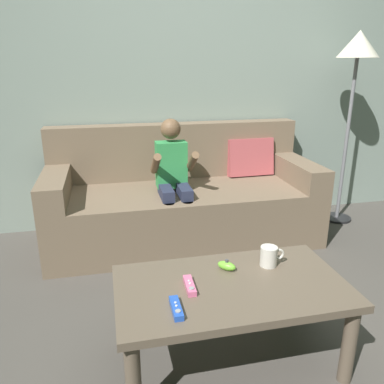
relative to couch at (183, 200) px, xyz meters
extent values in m
plane|color=#4C4742|center=(0.19, -1.41, -0.30)|extent=(10.16, 10.16, 0.00)
cube|color=gray|center=(0.19, 0.39, 0.95)|extent=(5.08, 0.05, 2.50)
cube|color=#75604C|center=(-0.01, -0.06, -0.09)|extent=(2.00, 0.80, 0.42)
cube|color=#75604C|center=(-0.01, 0.26, 0.34)|extent=(2.00, 0.16, 0.44)
cube|color=#75604C|center=(-0.92, -0.06, 0.20)|extent=(0.18, 0.80, 0.17)
cube|color=#75604C|center=(0.90, -0.06, 0.20)|extent=(0.18, 0.80, 0.17)
cube|color=#B24C51|center=(0.60, 0.18, 0.27)|extent=(0.38, 0.17, 0.32)
cylinder|color=#282D47|center=(-0.17, -0.36, -0.09)|extent=(0.07, 0.07, 0.42)
cylinder|color=#282D47|center=(-0.04, -0.36, -0.09)|extent=(0.07, 0.07, 0.42)
cube|color=#282D47|center=(-0.17, -0.23, 0.15)|extent=(0.08, 0.27, 0.08)
cube|color=#282D47|center=(-0.04, -0.23, 0.15)|extent=(0.08, 0.27, 0.08)
cube|color=#33934C|center=(-0.11, -0.10, 0.32)|extent=(0.22, 0.13, 0.33)
cylinder|color=brown|center=(-0.23, -0.21, 0.36)|extent=(0.05, 0.24, 0.19)
cylinder|color=brown|center=(0.02, -0.21, 0.36)|extent=(0.05, 0.24, 0.19)
sphere|color=brown|center=(-0.11, -0.10, 0.57)|extent=(0.14, 0.14, 0.14)
cube|color=brown|center=(-0.07, -1.38, 0.08)|extent=(1.00, 0.55, 0.04)
cylinder|color=brown|center=(-0.52, -1.60, -0.12)|extent=(0.06, 0.06, 0.37)
cylinder|color=brown|center=(0.38, -1.60, -0.12)|extent=(0.06, 0.06, 0.37)
cylinder|color=brown|center=(-0.52, -1.15, -0.12)|extent=(0.06, 0.06, 0.37)
cylinder|color=brown|center=(0.38, -1.15, -0.12)|extent=(0.06, 0.06, 0.37)
cube|color=pink|center=(-0.25, -1.37, 0.11)|extent=(0.04, 0.14, 0.02)
cylinder|color=#99999E|center=(-0.25, -1.41, 0.13)|extent=(0.02, 0.02, 0.00)
cylinder|color=silver|center=(-0.25, -1.37, 0.13)|extent=(0.01, 0.01, 0.00)
cylinder|color=silver|center=(-0.25, -1.35, 0.13)|extent=(0.01, 0.01, 0.00)
ellipsoid|color=#72C638|center=(-0.05, -1.25, 0.12)|extent=(0.10, 0.09, 0.04)
cylinder|color=#4C4C51|center=(-0.05, -1.25, 0.15)|extent=(0.02, 0.02, 0.01)
cube|color=blue|center=(-0.33, -1.51, 0.11)|extent=(0.04, 0.14, 0.02)
cylinder|color=#99999E|center=(-0.34, -1.55, 0.13)|extent=(0.02, 0.02, 0.00)
cylinder|color=silver|center=(-0.33, -1.51, 0.13)|extent=(0.01, 0.01, 0.00)
cylinder|color=silver|center=(-0.33, -1.49, 0.13)|extent=(0.01, 0.01, 0.00)
cylinder|color=silver|center=(0.15, -1.26, 0.15)|extent=(0.08, 0.08, 0.09)
torus|color=silver|center=(0.20, -1.26, 0.15)|extent=(0.06, 0.01, 0.06)
cylinder|color=black|center=(1.39, 0.04, -0.29)|extent=(0.24, 0.24, 0.02)
cylinder|color=slate|center=(1.39, 0.04, 0.38)|extent=(0.03, 0.03, 1.33)
cone|color=beige|center=(1.39, 0.04, 1.15)|extent=(0.32, 0.32, 0.20)
camera|label=1|loc=(-0.56, -2.76, 1.01)|focal=36.19mm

